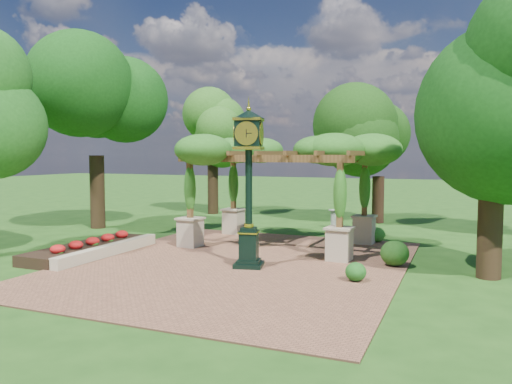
% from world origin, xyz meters
% --- Properties ---
extents(ground, '(120.00, 120.00, 0.00)m').
position_xyz_m(ground, '(0.00, 0.00, 0.00)').
color(ground, '#1E4714').
rests_on(ground, ground).
extents(brick_plaza, '(10.00, 12.00, 0.04)m').
position_xyz_m(brick_plaza, '(0.00, 1.00, 0.02)').
color(brick_plaza, brown).
rests_on(brick_plaza, ground).
extents(border_wall, '(0.35, 5.00, 0.40)m').
position_xyz_m(border_wall, '(-4.60, 0.50, 0.20)').
color(border_wall, '#C6B793').
rests_on(border_wall, ground).
extents(flower_bed, '(1.50, 5.00, 0.36)m').
position_xyz_m(flower_bed, '(-5.50, 0.50, 0.18)').
color(flower_bed, red).
rests_on(flower_bed, ground).
extents(pedestal_clock, '(1.15, 1.15, 4.87)m').
position_xyz_m(pedestal_clock, '(0.50, 0.75, 2.91)').
color(pedestal_clock, black).
rests_on(pedestal_clock, brick_plaza).
extents(pergola, '(6.82, 4.47, 4.17)m').
position_xyz_m(pergola, '(0.06, 4.60, 3.42)').
color(pergola, tan).
rests_on(pergola, brick_plaza).
extents(sundial, '(0.53, 0.53, 0.88)m').
position_xyz_m(sundial, '(0.85, 9.94, 0.38)').
color(sundial, gray).
rests_on(sundial, ground).
extents(shrub_front, '(0.65, 0.65, 0.51)m').
position_xyz_m(shrub_front, '(3.87, 0.27, 0.30)').
color(shrub_front, '#1A5317').
rests_on(shrub_front, brick_plaza).
extents(shrub_mid, '(1.02, 1.02, 0.79)m').
position_xyz_m(shrub_mid, '(4.60, 2.60, 0.43)').
color(shrub_mid, '#1F4B15').
rests_on(shrub_mid, brick_plaza).
extents(shrub_back, '(0.76, 0.76, 0.57)m').
position_xyz_m(shrub_back, '(3.41, 6.67, 0.33)').
color(shrub_back, '#2A681E').
rests_on(shrub_back, brick_plaza).
extents(tree_west_near, '(4.59, 4.59, 8.84)m').
position_xyz_m(tree_west_near, '(-9.44, 5.66, 6.08)').
color(tree_west_near, '#352315').
rests_on(tree_west_near, ground).
extents(tree_west_far, '(3.18, 3.18, 7.37)m').
position_xyz_m(tree_west_far, '(-7.07, 12.84, 5.03)').
color(tree_west_far, black).
rests_on(tree_west_far, ground).
extents(tree_north, '(3.88, 3.88, 6.11)m').
position_xyz_m(tree_north, '(2.49, 12.66, 4.19)').
color(tree_north, '#341E15').
rests_on(tree_north, ground).
extents(tree_east_near, '(4.65, 4.65, 7.35)m').
position_xyz_m(tree_east_near, '(7.21, 2.22, 5.05)').
color(tree_east_near, '#382516').
rests_on(tree_east_near, ground).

